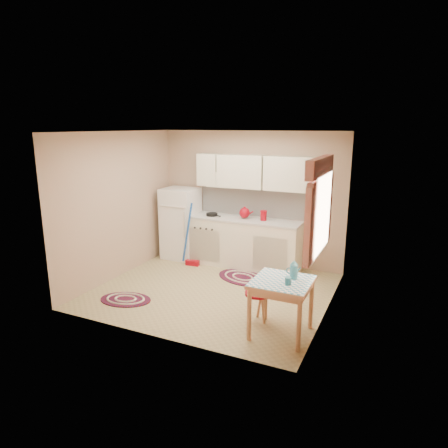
{
  "coord_description": "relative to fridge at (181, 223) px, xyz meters",
  "views": [
    {
      "loc": [
        2.68,
        -5.36,
        2.59
      ],
      "look_at": [
        0.08,
        0.25,
        1.06
      ],
      "focal_mm": 32.0,
      "sensor_mm": 36.0,
      "label": 1
    }
  ],
  "objects": [
    {
      "name": "table",
      "position": [
        2.72,
        -2.12,
        -0.34
      ],
      "size": [
        0.72,
        0.72,
        0.72
      ],
      "primitive_type": "cube",
      "color": "tan",
      "rests_on": "ground"
    },
    {
      "name": "red_kettle",
      "position": [
        1.34,
        0.05,
        0.33
      ],
      "size": [
        0.27,
        0.26,
        0.22
      ],
      "primitive_type": null,
      "rotation": [
        0.0,
        0.0,
        0.37
      ],
      "color": "#970513",
      "rests_on": "countertop"
    },
    {
      "name": "rug_left",
      "position": [
        0.28,
        -2.14,
        -0.69
      ],
      "size": [
        0.88,
        0.67,
        0.02
      ],
      "primitive_type": null,
      "rotation": [
        0.0,
        0.0,
        0.19
      ],
      "color": "maroon",
      "rests_on": "ground"
    },
    {
      "name": "broom",
      "position": [
        0.45,
        -0.35,
        -0.1
      ],
      "size": [
        0.29,
        0.15,
        1.2
      ],
      "primitive_type": null,
      "rotation": [
        0.0,
        0.0,
        0.12
      ],
      "color": "blue",
      "rests_on": "ground"
    },
    {
      "name": "frying_pan",
      "position": [
        0.69,
        0.0,
        0.24
      ],
      "size": [
        0.28,
        0.28,
        0.05
      ],
      "primitive_type": "cylinder",
      "rotation": [
        0.0,
        0.0,
        -0.42
      ],
      "color": "black",
      "rests_on": "countertop"
    },
    {
      "name": "mug",
      "position": [
        2.82,
        -2.22,
        0.07
      ],
      "size": [
        0.09,
        0.09,
        0.1
      ],
      "primitive_type": "cylinder",
      "rotation": [
        0.0,
        0.0,
        0.21
      ],
      "color": "teal",
      "rests_on": "table"
    },
    {
      "name": "stool",
      "position": [
        2.33,
        -1.92,
        -0.49
      ],
      "size": [
        0.37,
        0.37,
        0.42
      ],
      "primitive_type": "cylinder",
      "rotation": [
        0.0,
        0.0,
        0.08
      ],
      "color": "#970513",
      "rests_on": "ground"
    },
    {
      "name": "fridge",
      "position": [
        0.0,
        0.0,
        0.0
      ],
      "size": [
        0.65,
        0.6,
        1.4
      ],
      "primitive_type": "cube",
      "color": "white",
      "rests_on": "ground"
    },
    {
      "name": "rug_center",
      "position": [
        1.56,
        -0.55,
        -0.69
      ],
      "size": [
        1.13,
        0.93,
        0.02
      ],
      "primitive_type": null,
      "rotation": [
        0.0,
        0.0,
        -0.34
      ],
      "color": "maroon",
      "rests_on": "ground"
    },
    {
      "name": "base_cabinets",
      "position": [
        1.27,
        0.05,
        -0.26
      ],
      "size": [
        2.25,
        0.6,
        0.88
      ],
      "primitive_type": "cube",
      "color": "white",
      "rests_on": "ground"
    },
    {
      "name": "red_canister",
      "position": [
        1.71,
        0.05,
        0.3
      ],
      "size": [
        0.14,
        0.14,
        0.16
      ],
      "primitive_type": "cylinder",
      "rotation": [
        0.0,
        0.0,
        0.34
      ],
      "color": "#970513",
      "rests_on": "countertop"
    },
    {
      "name": "coffee_pot",
      "position": [
        2.83,
        -2.0,
        0.14
      ],
      "size": [
        0.13,
        0.11,
        0.25
      ],
      "primitive_type": null,
      "rotation": [
        0.0,
        0.0,
        -0.02
      ],
      "color": "teal",
      "rests_on": "table"
    },
    {
      "name": "countertop",
      "position": [
        1.27,
        0.05,
        0.2
      ],
      "size": [
        2.27,
        0.62,
        0.04
      ],
      "primitive_type": "cube",
      "color": "beige",
      "rests_on": "base_cabinets"
    },
    {
      "name": "room_shell",
      "position": [
        1.48,
        -1.01,
        0.9
      ],
      "size": [
        3.64,
        3.6,
        2.52
      ],
      "color": "tan",
      "rests_on": "ground"
    }
  ]
}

